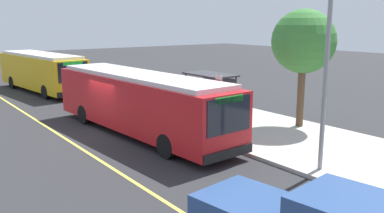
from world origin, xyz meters
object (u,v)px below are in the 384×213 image
transit_bus_second (42,71)px  route_sign_post (219,96)px  pedestrian_commuter (225,111)px  transit_bus_main (139,101)px  waiting_bench (210,110)px

transit_bus_second → route_sign_post: bearing=8.3°
transit_bus_second → pedestrian_commuter: size_ratio=6.40×
transit_bus_main → route_sign_post: (2.68, 2.68, 0.34)m
transit_bus_main → route_sign_post: same height
transit_bus_main → transit_bus_second: same height
transit_bus_main → route_sign_post: size_ratio=4.39×
route_sign_post → waiting_bench: bearing=148.6°
waiting_bench → route_sign_post: bearing=-31.4°
route_sign_post → transit_bus_second: bearing=-171.7°
transit_bus_main → waiting_bench: bearing=90.6°
transit_bus_main → transit_bus_second: bearing=179.8°
transit_bus_main → pedestrian_commuter: 4.11m
transit_bus_main → waiting_bench: transit_bus_main is taller
transit_bus_second → waiting_bench: size_ratio=6.76×
waiting_bench → transit_bus_main: bearing=-89.4°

